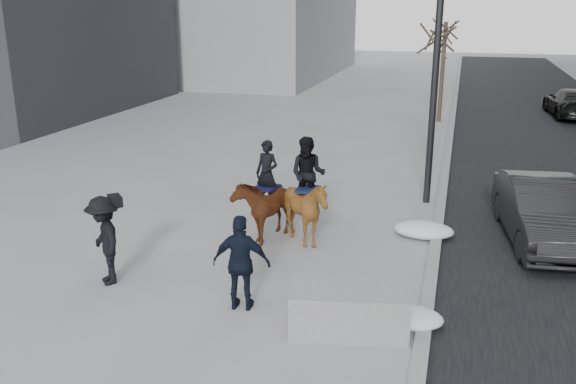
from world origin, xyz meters
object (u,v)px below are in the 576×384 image
(mounted_left, at_px, (266,202))
(mounted_right, at_px, (306,203))
(planter, at_px, (348,309))
(car_near, at_px, (543,211))

(mounted_left, distance_m, mounted_right, 1.05)
(planter, distance_m, mounted_right, 3.92)
(car_near, bearing_deg, planter, -131.68)
(car_near, distance_m, mounted_left, 6.31)
(mounted_left, bearing_deg, car_near, 12.89)
(planter, height_order, mounted_right, mounted_right)
(car_near, relative_size, mounted_right, 1.79)
(car_near, distance_m, mounted_right, 5.38)
(car_near, bearing_deg, mounted_right, -169.85)
(car_near, xyz_separation_m, mounted_left, (-6.15, -1.41, 0.12))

